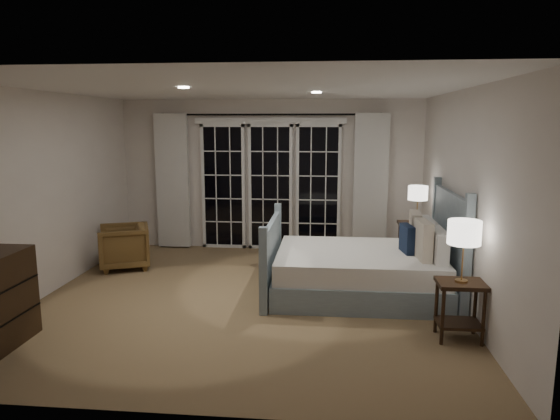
# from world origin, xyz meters

# --- Properties ---
(floor) EXTENTS (5.00, 5.00, 0.00)m
(floor) POSITION_xyz_m (0.00, 0.00, 0.00)
(floor) COLOR olive
(floor) RESTS_ON ground
(ceiling) EXTENTS (5.00, 5.00, 0.00)m
(ceiling) POSITION_xyz_m (0.00, 0.00, 2.50)
(ceiling) COLOR silver
(ceiling) RESTS_ON wall_back
(wall_left) EXTENTS (0.02, 5.00, 2.50)m
(wall_left) POSITION_xyz_m (-2.50, 0.00, 1.25)
(wall_left) COLOR silver
(wall_left) RESTS_ON floor
(wall_right) EXTENTS (0.02, 5.00, 2.50)m
(wall_right) POSITION_xyz_m (2.50, 0.00, 1.25)
(wall_right) COLOR silver
(wall_right) RESTS_ON floor
(wall_back) EXTENTS (5.00, 0.02, 2.50)m
(wall_back) POSITION_xyz_m (0.00, 2.50, 1.25)
(wall_back) COLOR silver
(wall_back) RESTS_ON floor
(wall_front) EXTENTS (5.00, 0.02, 2.50)m
(wall_front) POSITION_xyz_m (0.00, -2.50, 1.25)
(wall_front) COLOR silver
(wall_front) RESTS_ON floor
(french_doors) EXTENTS (2.50, 0.04, 2.20)m
(french_doors) POSITION_xyz_m (0.00, 2.46, 1.09)
(french_doors) COLOR black
(french_doors) RESTS_ON wall_back
(curtain_rod) EXTENTS (3.50, 0.03, 0.03)m
(curtain_rod) POSITION_xyz_m (0.00, 2.40, 2.25)
(curtain_rod) COLOR black
(curtain_rod) RESTS_ON wall_back
(curtain_left) EXTENTS (0.55, 0.10, 2.25)m
(curtain_left) POSITION_xyz_m (-1.65, 2.38, 1.15)
(curtain_left) COLOR silver
(curtain_left) RESTS_ON curtain_rod
(curtain_right) EXTENTS (0.55, 0.10, 2.25)m
(curtain_right) POSITION_xyz_m (1.65, 2.38, 1.15)
(curtain_right) COLOR silver
(curtain_right) RESTS_ON curtain_rod
(downlight_a) EXTENTS (0.12, 0.12, 0.01)m
(downlight_a) POSITION_xyz_m (0.80, 0.60, 2.49)
(downlight_a) COLOR white
(downlight_a) RESTS_ON ceiling
(downlight_b) EXTENTS (0.12, 0.12, 0.01)m
(downlight_b) POSITION_xyz_m (-0.60, -0.40, 2.49)
(downlight_b) COLOR white
(downlight_b) RESTS_ON ceiling
(bed) EXTENTS (2.23, 1.60, 1.30)m
(bed) POSITION_xyz_m (1.42, 0.29, 0.33)
(bed) COLOR gray
(bed) RESTS_ON floor
(nightstand_left) EXTENTS (0.45, 0.36, 0.59)m
(nightstand_left) POSITION_xyz_m (2.27, -0.96, 0.39)
(nightstand_left) COLOR black
(nightstand_left) RESTS_ON floor
(nightstand_right) EXTENTS (0.52, 0.41, 0.67)m
(nightstand_right) POSITION_xyz_m (2.27, 1.57, 0.44)
(nightstand_right) COLOR black
(nightstand_right) RESTS_ON floor
(lamp_left) EXTENTS (0.32, 0.32, 0.61)m
(lamp_left) POSITION_xyz_m (2.27, -0.96, 1.08)
(lamp_left) COLOR #AE7F45
(lamp_left) RESTS_ON nightstand_left
(lamp_right) EXTENTS (0.28, 0.28, 0.55)m
(lamp_right) POSITION_xyz_m (2.27, 1.57, 1.10)
(lamp_right) COLOR #AE7F45
(lamp_right) RESTS_ON nightstand_right
(armchair) EXTENTS (0.91, 0.90, 0.64)m
(armchair) POSITION_xyz_m (-2.01, 1.11, 0.32)
(armchair) COLOR brown
(armchair) RESTS_ON floor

